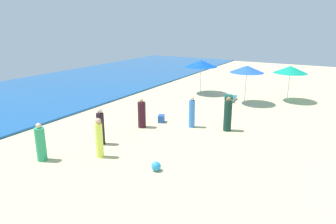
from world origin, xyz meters
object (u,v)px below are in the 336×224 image
object	(u,v)px
beachgoer_2	(101,127)
umbrella_3	(290,70)
beachgoer_5	(228,115)
beach_ball_2	(156,166)
beachgoer_6	(41,144)
cooler_box_1	(161,119)
umbrella_0	(247,69)
beachgoer_3	(142,114)
lounge_chair_0_0	(230,97)
umbrella_4	(201,63)
beachgoer_1	(99,139)
beachgoer_4	(192,113)

from	to	relation	value
beachgoer_2	umbrella_3	bearing A→B (deg)	122.07
beachgoer_5	beach_ball_2	xyz separation A→B (m)	(-5.39, 0.80, -0.62)
umbrella_3	beach_ball_2	xyz separation A→B (m)	(-13.10, 2.40, -1.97)
beachgoer_2	beachgoer_6	bearing A→B (deg)	-52.53
beachgoer_2	cooler_box_1	distance (m)	4.06
umbrella_0	cooler_box_1	bearing A→B (deg)	155.57
beachgoer_2	beach_ball_2	distance (m)	3.61
beachgoer_3	beach_ball_2	bearing A→B (deg)	-86.83
lounge_chair_0_0	beach_ball_2	world-z (taller)	lounge_chair_0_0
beachgoer_5	beachgoer_6	distance (m)	8.53
umbrella_4	umbrella_0	bearing A→B (deg)	-108.91
beachgoer_6	beach_ball_2	xyz separation A→B (m)	(1.43, -4.32, -0.52)
beachgoer_5	beachgoer_6	world-z (taller)	beachgoer_5
beachgoer_3	beachgoer_6	bearing A→B (deg)	-139.69
beachgoer_5	beach_ball_2	distance (m)	5.49
beachgoer_2	beach_ball_2	size ratio (longest dim) A/B	4.70
beachgoer_1	beachgoer_6	world-z (taller)	beachgoer_1
umbrella_4	beachgoer_5	bearing A→B (deg)	-147.02
beachgoer_2	beachgoer_5	size ratio (longest dim) A/B	0.96
beachgoer_4	beachgoer_1	bearing A→B (deg)	102.33
lounge_chair_0_0	umbrella_4	size ratio (longest dim) A/B	0.58
umbrella_0	umbrella_4	distance (m)	3.96
beachgoer_2	umbrella_0	bearing A→B (deg)	128.60
umbrella_4	beachgoer_6	bearing A→B (deg)	177.37
beachgoer_4	beachgoer_3	bearing A→B (deg)	59.98
umbrella_0	umbrella_3	bearing A→B (deg)	-48.39
beachgoer_1	beachgoer_5	distance (m)	6.43
beachgoer_4	beach_ball_2	size ratio (longest dim) A/B	4.60
umbrella_4	beachgoer_5	size ratio (longest dim) A/B	1.46
cooler_box_1	beachgoer_6	bearing A→B (deg)	-35.61
beachgoer_1	beachgoer_5	world-z (taller)	beachgoer_5
umbrella_3	cooler_box_1	size ratio (longest dim) A/B	5.41
umbrella_4	beachgoer_3	xyz separation A→B (m)	(-8.57, -0.54, -1.56)
beachgoer_1	beachgoer_2	xyz separation A→B (m)	(1.06, 0.86, -0.00)
beachgoer_6	beach_ball_2	world-z (taller)	beachgoer_6
umbrella_3	beachgoer_3	size ratio (longest dim) A/B	1.58
beachgoer_5	beach_ball_2	world-z (taller)	beachgoer_5
beachgoer_5	beachgoer_6	size ratio (longest dim) A/B	1.13
beach_ball_2	beachgoer_6	bearing A→B (deg)	108.35
umbrella_3	umbrella_4	world-z (taller)	umbrella_4
beachgoer_2	beachgoer_3	xyz separation A→B (m)	(2.76, -0.28, -0.08)
lounge_chair_0_0	beach_ball_2	xyz separation A→B (m)	(-11.30, -1.01, -0.05)
lounge_chair_0_0	beachgoer_3	xyz separation A→B (m)	(-7.56, 2.14, 0.47)
beachgoer_5	cooler_box_1	xyz separation A→B (m)	(-0.47, 3.51, -0.59)
beachgoer_1	beachgoer_4	bearing A→B (deg)	-153.35
beachgoer_6	beachgoer_1	bearing A→B (deg)	-77.36
lounge_chair_0_0	umbrella_4	world-z (taller)	umbrella_4
beachgoer_4	beachgoer_5	distance (m)	1.80
beachgoer_5	umbrella_3	bearing A→B (deg)	-58.13
beachgoer_4	beachgoer_6	size ratio (longest dim) A/B	1.06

